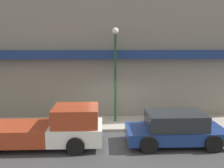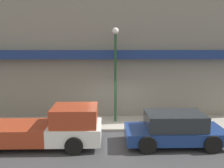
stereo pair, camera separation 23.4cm
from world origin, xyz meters
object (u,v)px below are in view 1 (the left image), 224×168
(street_lamp, at_px, (115,63))
(pickup_truck, at_px, (47,129))
(fire_hydrant, at_px, (66,120))
(parked_car, at_px, (175,129))

(street_lamp, bearing_deg, pickup_truck, -136.45)
(pickup_truck, distance_m, fire_hydrant, 2.46)
(pickup_truck, bearing_deg, parked_car, 1.69)
(pickup_truck, height_order, fire_hydrant, pickup_truck)
(parked_car, height_order, fire_hydrant, parked_car)
(parked_car, bearing_deg, pickup_truck, 178.92)
(fire_hydrant, relative_size, street_lamp, 0.12)
(pickup_truck, relative_size, street_lamp, 1.10)
(fire_hydrant, height_order, street_lamp, street_lamp)
(pickup_truck, relative_size, fire_hydrant, 9.26)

